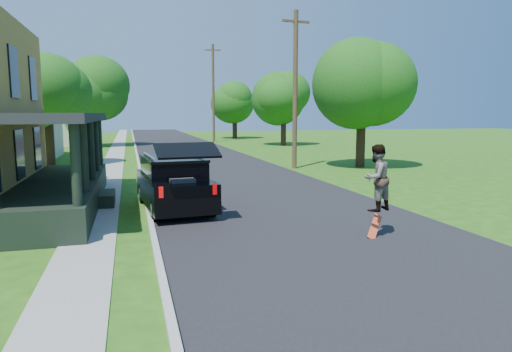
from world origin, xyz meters
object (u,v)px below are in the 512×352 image
object	(u,v)px
tree_right_near	(361,87)
utility_pole_near	(295,88)
black_suv	(174,183)
skateboarder	(376,178)

from	to	relation	value
tree_right_near	utility_pole_near	distance (m)	3.90
black_suv	tree_right_near	bearing A→B (deg)	33.37
tree_right_near	utility_pole_near	world-z (taller)	utility_pole_near
black_suv	utility_pole_near	distance (m)	12.81
skateboarder	black_suv	bearing A→B (deg)	-69.02
skateboarder	tree_right_near	world-z (taller)	tree_right_near
black_suv	skateboarder	xyz separation A→B (m)	(4.54, -4.80, 0.65)
skateboarder	utility_pole_near	distance (m)	15.02
black_suv	utility_pole_near	size ratio (longest dim) A/B	0.58
black_suv	tree_right_near	size ratio (longest dim) A/B	0.70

